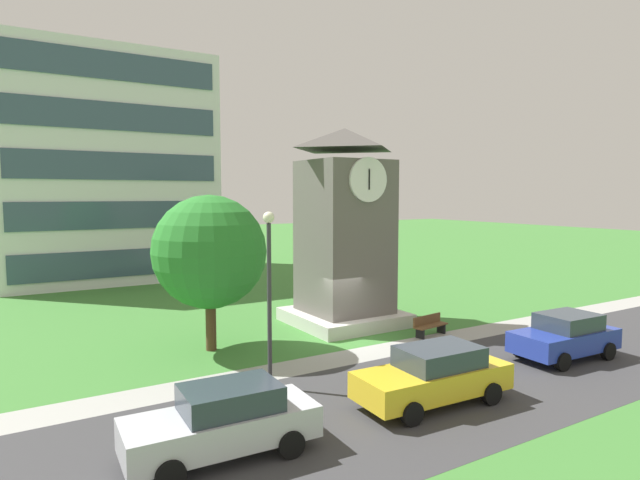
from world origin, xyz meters
The scene contains 11 objects.
ground_plane centered at (0.00, 0.00, 0.00)m, with size 160.00×160.00×0.00m, color #3D7A33.
street_asphalt centered at (0.00, -6.61, 0.00)m, with size 120.00×7.20×0.01m, color #38383A.
kerb_strip centered at (0.00, -2.21, 0.00)m, with size 120.00×1.60×0.01m, color #9E9E99.
office_building centered at (-5.68, 24.77, 8.00)m, with size 14.25×13.15×16.00m.
clock_tower centered at (1.50, 2.27, 4.08)m, with size 4.84×4.84×9.22m.
park_bench centered at (3.46, -1.50, 0.46)m, with size 1.85×0.74×0.88m.
street_lamp centered at (-5.26, -3.55, 3.51)m, with size 0.36×0.36×5.63m.
tree_near_tower centered at (-5.45, 1.38, 3.92)m, with size 4.45×4.45×6.16m.
parked_car_silver centered at (-8.11, -6.96, 0.86)m, with size 4.58×2.05×1.69m.
parked_car_yellow centered at (-1.65, -7.18, 0.86)m, with size 4.83×2.16×1.69m.
parked_car_blue centered at (5.60, -6.53, 0.86)m, with size 4.25×2.20×1.69m.
Camera 1 is at (-12.39, -18.40, 6.18)m, focal length 29.67 mm.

